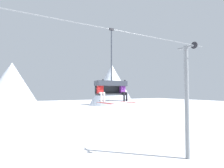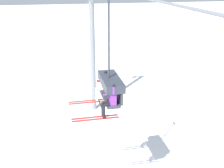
% 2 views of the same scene
% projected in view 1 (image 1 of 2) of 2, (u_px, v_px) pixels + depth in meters
% --- Properties ---
extents(mountain_peak_central, '(17.41, 17.41, 14.42)m').
position_uv_depth(mountain_peak_central, '(11.00, 86.00, 53.49)').
color(mountain_peak_central, silver).
rests_on(mountain_peak_central, ground_plane).
extents(mountain_peak_east, '(18.46, 18.46, 16.58)m').
position_uv_depth(mountain_peak_east, '(112.00, 85.00, 71.97)').
color(mountain_peak_east, silver).
rests_on(mountain_peak_east, ground_plane).
extents(lift_tower_far, '(0.36, 1.88, 9.48)m').
position_uv_depth(lift_tower_far, '(187.00, 99.00, 14.46)').
color(lift_tower_far, slate).
rests_on(lift_tower_far, ground_plane).
extents(lift_cable, '(19.50, 0.05, 0.05)m').
position_uv_depth(lift_cable, '(92.00, 26.00, 9.81)').
color(lift_cable, slate).
extents(chairlift_chair, '(1.89, 0.74, 4.29)m').
position_uv_depth(chairlift_chair, '(111.00, 85.00, 10.31)').
color(chairlift_chair, '#33383D').
extents(skier_red, '(0.48, 1.70, 1.34)m').
position_uv_depth(skier_red, '(101.00, 90.00, 9.76)').
color(skier_red, red).
extents(skier_purple, '(0.48, 1.70, 1.34)m').
position_uv_depth(skier_purple, '(123.00, 91.00, 10.46)').
color(skier_purple, purple).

